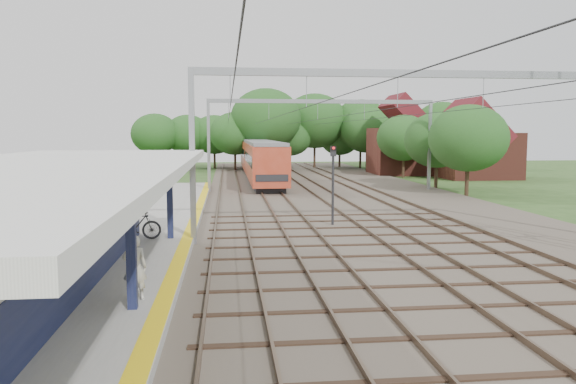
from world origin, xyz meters
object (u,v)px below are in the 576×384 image
person (135,267)px  train (258,157)px  bicycle (136,225)px  signal_post (333,178)px

person → train: 43.22m
bicycle → signal_post: signal_post is taller
bicycle → train: 35.51m
signal_post → train: bearing=97.3°
bicycle → person: bearing=-178.4°
bicycle → signal_post: size_ratio=0.49×
person → signal_post: (7.30, 12.24, 1.16)m
bicycle → train: bearing=-17.9°
person → signal_post: 14.30m
train → signal_post: size_ratio=8.97×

